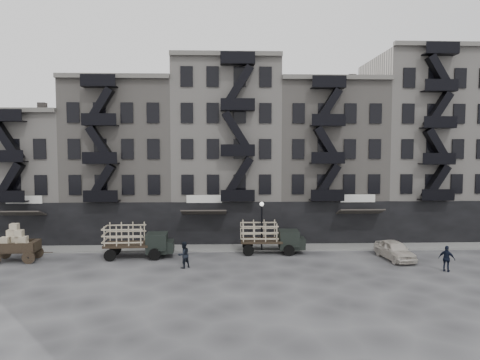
{
  "coord_description": "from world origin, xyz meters",
  "views": [
    {
      "loc": [
        -0.15,
        -33.51,
        8.69
      ],
      "look_at": [
        1.19,
        4.0,
        6.07
      ],
      "focal_mm": 32.0,
      "sensor_mm": 36.0,
      "label": 1
    }
  ],
  "objects_px": {
    "stake_truck_west": "(137,238)",
    "policeman": "(447,259)",
    "wagon": "(15,240)",
    "pedestrian_mid": "(184,255)",
    "stake_truck_east": "(270,235)",
    "car_east": "(395,250)"
  },
  "relations": [
    {
      "from": "wagon",
      "to": "policeman",
      "type": "bearing_deg",
      "value": -9.99
    },
    {
      "from": "stake_truck_east",
      "to": "stake_truck_west",
      "type": "bearing_deg",
      "value": -172.52
    },
    {
      "from": "car_east",
      "to": "pedestrian_mid",
      "type": "bearing_deg",
      "value": -179.99
    },
    {
      "from": "stake_truck_west",
      "to": "stake_truck_east",
      "type": "distance_m",
      "value": 11.01
    },
    {
      "from": "wagon",
      "to": "stake_truck_west",
      "type": "height_order",
      "value": "wagon"
    },
    {
      "from": "stake_truck_west",
      "to": "stake_truck_east",
      "type": "bearing_deg",
      "value": 3.18
    },
    {
      "from": "policeman",
      "to": "stake_truck_west",
      "type": "bearing_deg",
      "value": 28.8
    },
    {
      "from": "stake_truck_west",
      "to": "policeman",
      "type": "height_order",
      "value": "stake_truck_west"
    },
    {
      "from": "pedestrian_mid",
      "to": "policeman",
      "type": "bearing_deg",
      "value": 135.56
    },
    {
      "from": "stake_truck_east",
      "to": "car_east",
      "type": "xyz_separation_m",
      "value": [
        9.7,
        -2.46,
        -0.78
      ]
    },
    {
      "from": "wagon",
      "to": "policeman",
      "type": "xyz_separation_m",
      "value": [
        32.28,
        -3.98,
        -0.74
      ]
    },
    {
      "from": "stake_truck_west",
      "to": "policeman",
      "type": "relative_size",
      "value": 2.98
    },
    {
      "from": "wagon",
      "to": "stake_truck_east",
      "type": "height_order",
      "value": "wagon"
    },
    {
      "from": "stake_truck_east",
      "to": "policeman",
      "type": "bearing_deg",
      "value": -24.87
    },
    {
      "from": "wagon",
      "to": "stake_truck_east",
      "type": "distance_m",
      "value": 20.33
    },
    {
      "from": "car_east",
      "to": "policeman",
      "type": "bearing_deg",
      "value": -62.77
    },
    {
      "from": "stake_truck_east",
      "to": "pedestrian_mid",
      "type": "height_order",
      "value": "stake_truck_east"
    },
    {
      "from": "wagon",
      "to": "stake_truck_west",
      "type": "distance_m",
      "value": 9.32
    },
    {
      "from": "car_east",
      "to": "wagon",
      "type": "bearing_deg",
      "value": 172.66
    },
    {
      "from": "wagon",
      "to": "pedestrian_mid",
      "type": "distance_m",
      "value": 13.58
    },
    {
      "from": "stake_truck_west",
      "to": "pedestrian_mid",
      "type": "height_order",
      "value": "stake_truck_west"
    },
    {
      "from": "wagon",
      "to": "policeman",
      "type": "height_order",
      "value": "wagon"
    }
  ]
}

